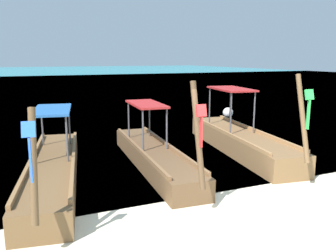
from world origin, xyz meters
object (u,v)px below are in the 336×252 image
object	(u,v)px
longtail_boat_red_ribbon	(154,155)
mooring_buoy_near	(228,113)
longtail_boat_blue_ribbon	(53,169)
longtail_boat_green_ribbon	(239,140)

from	to	relation	value
longtail_boat_red_ribbon	mooring_buoy_near	distance (m)	9.12
longtail_boat_blue_ribbon	longtail_boat_green_ribbon	world-z (taller)	longtail_boat_green_ribbon
longtail_boat_red_ribbon	longtail_boat_green_ribbon	world-z (taller)	longtail_boat_green_ribbon
longtail_boat_blue_ribbon	mooring_buoy_near	bearing A→B (deg)	35.01
longtail_boat_blue_ribbon	longtail_boat_green_ribbon	bearing A→B (deg)	6.42
longtail_boat_green_ribbon	mooring_buoy_near	xyz separation A→B (m)	(3.31, 5.88, -0.11)
longtail_boat_red_ribbon	longtail_boat_green_ribbon	xyz separation A→B (m)	(3.25, 0.44, 0.05)
longtail_boat_green_ribbon	mooring_buoy_near	bearing A→B (deg)	60.61
longtail_boat_blue_ribbon	longtail_boat_red_ribbon	size ratio (longest dim) A/B	1.06
mooring_buoy_near	longtail_boat_red_ribbon	bearing A→B (deg)	-136.06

